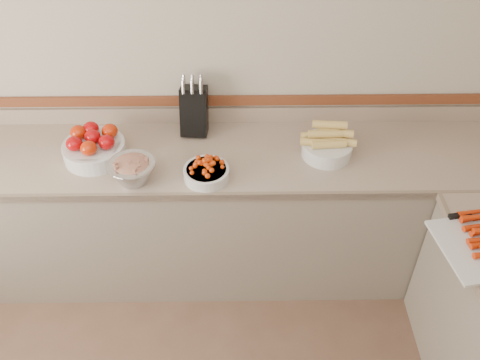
{
  "coord_description": "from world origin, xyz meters",
  "views": [
    {
      "loc": [
        0.32,
        -0.62,
        2.73
      ],
      "look_at": [
        0.35,
        1.35,
        1.0
      ],
      "focal_mm": 40.0,
      "sensor_mm": 36.0,
      "label": 1
    }
  ],
  "objects_px": {
    "knife_block": "(194,110)",
    "corn_bowl": "(327,145)",
    "tomato_bowl": "(94,147)",
    "rhubarb_bowl": "(132,170)",
    "cherry_tomato_bowl": "(206,171)"
  },
  "relations": [
    {
      "from": "cherry_tomato_bowl",
      "to": "corn_bowl",
      "type": "bearing_deg",
      "value": 16.17
    },
    {
      "from": "knife_block",
      "to": "corn_bowl",
      "type": "bearing_deg",
      "value": -17.4
    },
    {
      "from": "tomato_bowl",
      "to": "cherry_tomato_bowl",
      "type": "relative_size",
      "value": 1.4
    },
    {
      "from": "corn_bowl",
      "to": "rhubarb_bowl",
      "type": "relative_size",
      "value": 1.24
    },
    {
      "from": "tomato_bowl",
      "to": "corn_bowl",
      "type": "bearing_deg",
      "value": 0.25
    },
    {
      "from": "knife_block",
      "to": "cherry_tomato_bowl",
      "type": "height_order",
      "value": "knife_block"
    },
    {
      "from": "tomato_bowl",
      "to": "corn_bowl",
      "type": "xyz_separation_m",
      "value": [
        1.26,
        0.01,
        -0.0
      ]
    },
    {
      "from": "cherry_tomato_bowl",
      "to": "corn_bowl",
      "type": "distance_m",
      "value": 0.68
    },
    {
      "from": "tomato_bowl",
      "to": "knife_block",
      "type": "bearing_deg",
      "value": 23.74
    },
    {
      "from": "tomato_bowl",
      "to": "cherry_tomato_bowl",
      "type": "xyz_separation_m",
      "value": [
        0.61,
        -0.18,
        -0.03
      ]
    },
    {
      "from": "rhubarb_bowl",
      "to": "tomato_bowl",
      "type": "bearing_deg",
      "value": 140.26
    },
    {
      "from": "tomato_bowl",
      "to": "cherry_tomato_bowl",
      "type": "height_order",
      "value": "tomato_bowl"
    },
    {
      "from": "tomato_bowl",
      "to": "cherry_tomato_bowl",
      "type": "distance_m",
      "value": 0.64
    },
    {
      "from": "tomato_bowl",
      "to": "rhubarb_bowl",
      "type": "bearing_deg",
      "value": -39.74
    },
    {
      "from": "cherry_tomato_bowl",
      "to": "tomato_bowl",
      "type": "bearing_deg",
      "value": 163.38
    }
  ]
}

